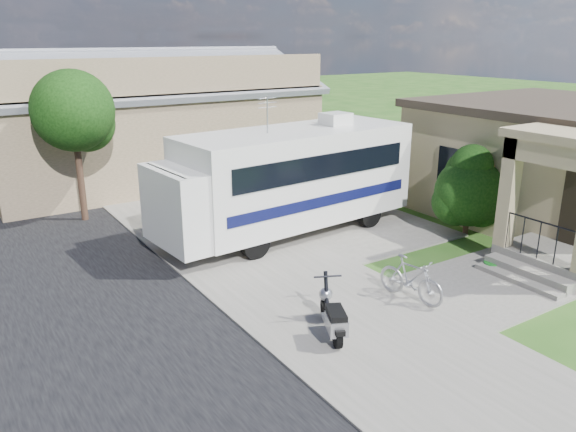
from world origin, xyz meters
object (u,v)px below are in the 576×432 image
shrub (469,189)px  bicycle (411,281)px  motorhome (288,177)px  garden_hose (491,266)px  scooter (333,316)px

shrub → bicycle: shrub is taller
motorhome → shrub: bearing=-37.6°
garden_hose → bicycle: bearing=-176.3°
scooter → garden_hose: size_ratio=4.05×
shrub → bicycle: 5.16m
scooter → bicycle: scooter is taller
shrub → garden_hose: (-1.58, -2.14, -1.26)m
shrub → bicycle: size_ratio=1.64×
garden_hose → shrub: bearing=53.6°
scooter → bicycle: bearing=32.3°
shrub → bicycle: bearing=-152.7°
scooter → bicycle: 2.33m
motorhome → shrub: motorhome is taller
shrub → scooter: bearing=-158.9°
bicycle → shrub: bearing=16.8°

